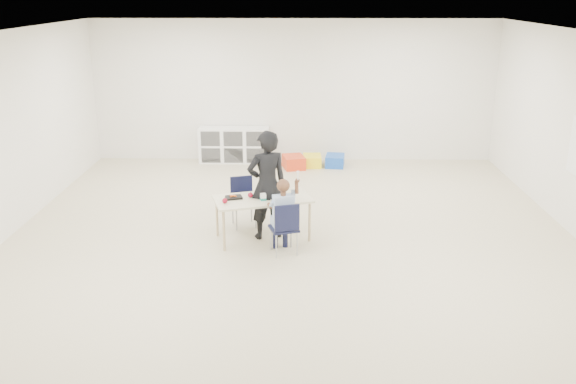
{
  "coord_description": "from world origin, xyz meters",
  "views": [
    {
      "loc": [
        0.08,
        -7.64,
        3.33
      ],
      "look_at": [
        -0.04,
        -0.2,
        0.85
      ],
      "focal_mm": 38.0,
      "sensor_mm": 36.0,
      "label": 1
    }
  ],
  "objects_px": {
    "table": "(263,218)",
    "child": "(284,212)",
    "chair_near": "(284,227)",
    "adult": "(267,185)",
    "cubby_shelf": "(234,145)"
  },
  "relations": [
    {
      "from": "table",
      "to": "cubby_shelf",
      "type": "relative_size",
      "value": 1.04
    },
    {
      "from": "table",
      "to": "child",
      "type": "xyz_separation_m",
      "value": [
        0.3,
        -0.48,
        0.26
      ]
    },
    {
      "from": "table",
      "to": "chair_near",
      "type": "bearing_deg",
      "value": -74.71
    },
    {
      "from": "adult",
      "to": "child",
      "type": "bearing_deg",
      "value": 93.59
    },
    {
      "from": "chair_near",
      "to": "child",
      "type": "bearing_deg",
      "value": 0.0
    },
    {
      "from": "chair_near",
      "to": "table",
      "type": "bearing_deg",
      "value": 105.29
    },
    {
      "from": "child",
      "to": "adult",
      "type": "relative_size",
      "value": 0.74
    },
    {
      "from": "table",
      "to": "child",
      "type": "distance_m",
      "value": 0.63
    },
    {
      "from": "chair_near",
      "to": "adult",
      "type": "height_order",
      "value": "adult"
    },
    {
      "from": "child",
      "to": "cubby_shelf",
      "type": "xyz_separation_m",
      "value": [
        -1.1,
        4.49,
        -0.22
      ]
    },
    {
      "from": "table",
      "to": "adult",
      "type": "height_order",
      "value": "adult"
    },
    {
      "from": "table",
      "to": "child",
      "type": "bearing_deg",
      "value": -74.71
    },
    {
      "from": "cubby_shelf",
      "to": "chair_near",
      "type": "bearing_deg",
      "value": -76.19
    },
    {
      "from": "cubby_shelf",
      "to": "table",
      "type": "bearing_deg",
      "value": -78.72
    },
    {
      "from": "table",
      "to": "cubby_shelf",
      "type": "xyz_separation_m",
      "value": [
        -0.8,
        4.01,
        0.04
      ]
    }
  ]
}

